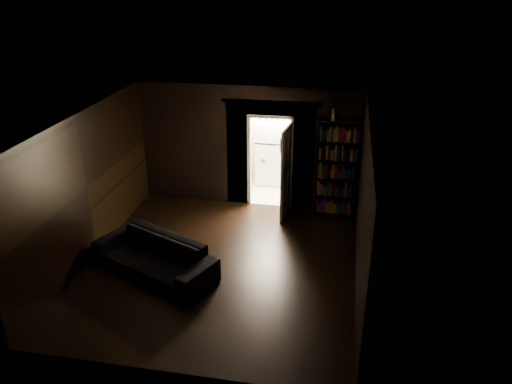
% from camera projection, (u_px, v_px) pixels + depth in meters
% --- Properties ---
extents(ground, '(5.50, 5.50, 0.00)m').
position_uv_depth(ground, '(220.00, 265.00, 9.38)').
color(ground, black).
rests_on(ground, ground).
extents(room_walls, '(5.02, 5.61, 2.84)m').
position_uv_depth(room_walls, '(231.00, 162.00, 9.64)').
color(room_walls, black).
rests_on(room_walls, ground).
extents(kitchen_alcove, '(2.20, 1.80, 2.60)m').
position_uv_depth(kitchen_alcove, '(277.00, 141.00, 12.26)').
color(kitchen_alcove, '#B8B2A0').
rests_on(kitchen_alcove, ground).
extents(sofa, '(2.56, 1.89, 0.90)m').
position_uv_depth(sofa, '(154.00, 251.00, 8.97)').
color(sofa, black).
rests_on(sofa, ground).
extents(bookshelf, '(0.94, 0.44, 2.20)m').
position_uv_depth(bookshelf, '(336.00, 169.00, 10.88)').
color(bookshelf, black).
rests_on(bookshelf, ground).
extents(refrigerator, '(0.87, 0.82, 1.65)m').
position_uv_depth(refrigerator, '(272.00, 152.00, 12.66)').
color(refrigerator, white).
rests_on(refrigerator, ground).
extents(door, '(0.14, 0.85, 2.05)m').
position_uv_depth(door, '(286.00, 173.00, 10.87)').
color(door, silver).
rests_on(door, ground).
extents(figurine, '(0.11, 0.11, 0.26)m').
position_uv_depth(figurine, '(333.00, 114.00, 10.33)').
color(figurine, white).
rests_on(figurine, bookshelf).
extents(bottles, '(0.64, 0.16, 0.26)m').
position_uv_depth(bottles, '(269.00, 116.00, 12.23)').
color(bottles, black).
rests_on(bottles, refrigerator).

